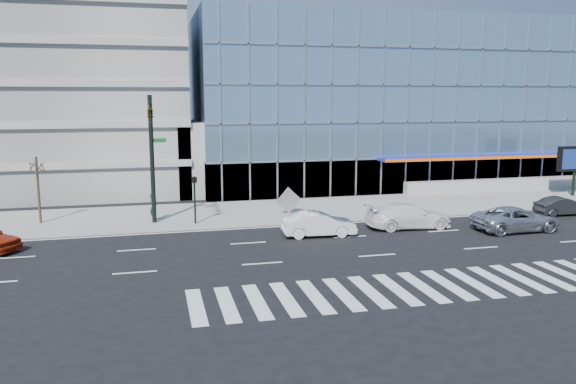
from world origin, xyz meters
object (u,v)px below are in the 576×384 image
object	(u,v)px
ped_signal_post	(195,192)
marquee_sign	(576,160)
white_suv	(409,216)
silver_suv	(516,219)
street_tree_near	(37,166)
tilted_panel	(289,200)
pedestrian	(153,207)
white_sedan	(319,224)
traffic_signal	(151,129)
dark_sedan	(563,206)

from	to	relation	value
ped_signal_post	marquee_sign	world-z (taller)	marquee_sign
white_suv	silver_suv	bearing A→B (deg)	-107.72
white_suv	ped_signal_post	bearing A→B (deg)	76.75
street_tree_near	tilted_panel	size ratio (longest dim) A/B	3.25
marquee_sign	pedestrian	world-z (taller)	marquee_sign
silver_suv	white_sedan	distance (m)	12.11
traffic_signal	marquee_sign	xyz separation A→B (m)	(33.00, 3.42, -3.10)
street_tree_near	white_suv	world-z (taller)	street_tree_near
marquee_sign	tilted_panel	distance (m)	24.20
ped_signal_post	pedestrian	world-z (taller)	ped_signal_post
silver_suv	pedestrian	bearing A→B (deg)	69.55
marquee_sign	white_sedan	size ratio (longest dim) A/B	0.93
white_sedan	pedestrian	distance (m)	11.05
street_tree_near	white_sedan	bearing A→B (deg)	-22.96
ped_signal_post	marquee_sign	bearing A→B (deg)	5.71
dark_sedan	tilted_panel	xyz separation A→B (m)	(-18.34, 4.27, 0.45)
marquee_sign	pedestrian	bearing A→B (deg)	-177.49
ped_signal_post	dark_sedan	size ratio (longest dim) A/B	0.79
pedestrian	tilted_panel	distance (m)	8.97
marquee_sign	silver_suv	xyz separation A→B (m)	(-11.73, -8.99, -2.34)
silver_suv	white_sedan	xyz separation A→B (m)	(-12.00, 1.60, -0.02)
white_sedan	tilted_panel	bearing A→B (deg)	7.56
silver_suv	dark_sedan	bearing A→B (deg)	-62.40
traffic_signal	white_suv	world-z (taller)	traffic_signal
traffic_signal	white_suv	distance (m)	16.53
dark_sedan	tilted_panel	bearing A→B (deg)	79.08
white_sedan	ped_signal_post	bearing A→B (deg)	61.63
street_tree_near	white_suv	size ratio (longest dim) A/B	0.80
traffic_signal	dark_sedan	world-z (taller)	traffic_signal
silver_suv	pedestrian	distance (m)	22.60
pedestrian	silver_suv	bearing A→B (deg)	-109.90
ped_signal_post	street_tree_near	size ratio (longest dim) A/B	0.71
traffic_signal	silver_suv	distance (m)	22.65
marquee_sign	dark_sedan	world-z (taller)	marquee_sign
pedestrian	white_sedan	bearing A→B (deg)	-122.94
ped_signal_post	white_suv	bearing A→B (deg)	-16.11
ped_signal_post	street_tree_near	distance (m)	9.97
silver_suv	tilted_panel	distance (m)	14.46
street_tree_near	tilted_panel	distance (m)	16.19
ped_signal_post	white_suv	xyz separation A→B (m)	(12.77, -3.69, -1.37)
traffic_signal	pedestrian	world-z (taller)	traffic_signal
pedestrian	tilted_panel	bearing A→B (deg)	-90.46
tilted_panel	ped_signal_post	bearing A→B (deg)	-175.66
marquee_sign	pedestrian	size ratio (longest dim) A/B	2.28
ped_signal_post	tilted_panel	size ratio (longest dim) A/B	2.31
ped_signal_post	street_tree_near	world-z (taller)	street_tree_near
silver_suv	street_tree_near	bearing A→B (deg)	72.31
white_suv	white_sedan	xyz separation A→B (m)	(-6.00, -0.65, -0.06)
traffic_signal	silver_suv	xyz separation A→B (m)	(21.27, -5.57, -5.43)
white_suv	tilted_panel	world-z (taller)	tilted_panel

